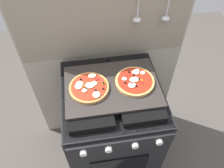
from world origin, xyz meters
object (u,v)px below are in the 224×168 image
object	(u,v)px
baking_tray	(112,86)
pizza_left	(89,87)
stove	(112,127)
pizza_right	(135,81)

from	to	relation	value
baking_tray	pizza_left	xyz separation A→B (m)	(-0.13, -0.01, 0.02)
stove	pizza_right	bearing A→B (deg)	0.13
stove	pizza_right	distance (m)	0.50
stove	pizza_right	xyz separation A→B (m)	(0.13, 0.00, 0.48)
stove	baking_tray	xyz separation A→B (m)	(0.00, 0.00, 0.46)
baking_tray	pizza_right	distance (m)	0.13
stove	pizza_right	world-z (taller)	pizza_right
baking_tray	pizza_left	distance (m)	0.13
baking_tray	stove	bearing A→B (deg)	-90.00
baking_tray	pizza_right	bearing A→B (deg)	-0.57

